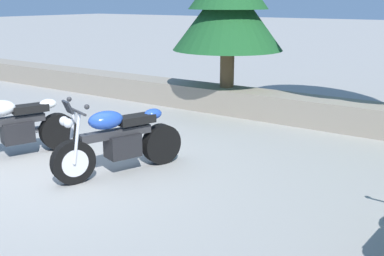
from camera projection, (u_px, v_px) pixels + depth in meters
name	position (u px, v px, depth m)	size (l,w,h in m)	color
ground_plane	(56.00, 171.00, 7.04)	(120.00, 120.00, 0.00)	gray
stone_wall	(222.00, 99.00, 10.78)	(36.00, 0.80, 0.55)	gray
motorcycle_white_near_left	(12.00, 128.00, 7.54)	(0.99, 1.98, 1.18)	black
motorcycle_blue_centre	(118.00, 141.00, 6.84)	(0.96, 2.00, 1.18)	black
pine_tree_far_left	(228.00, 2.00, 10.25)	(2.45, 2.45, 3.32)	brown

